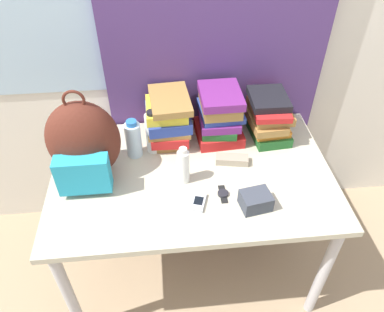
{
  "coord_description": "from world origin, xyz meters",
  "views": [
    {
      "loc": [
        -0.12,
        -0.82,
        1.91
      ],
      "look_at": [
        0.0,
        0.4,
        0.82
      ],
      "focal_mm": 35.0,
      "sensor_mm": 36.0,
      "label": 1
    }
  ],
  "objects_px": {
    "sunglasses_case": "(232,160)",
    "wristwatch": "(223,194)",
    "backpack": "(84,143)",
    "camera_pouch": "(256,201)",
    "sunscreen_bottle": "(183,166)",
    "water_bottle": "(133,139)",
    "book_stack_left": "(169,119)",
    "sports_bottle": "(153,132)",
    "cell_phone": "(199,202)",
    "book_stack_center": "(219,115)",
    "book_stack_right": "(268,116)"
  },
  "relations": [
    {
      "from": "sunscreen_bottle",
      "to": "wristwatch",
      "type": "height_order",
      "value": "sunscreen_bottle"
    },
    {
      "from": "cell_phone",
      "to": "backpack",
      "type": "bearing_deg",
      "value": 154.35
    },
    {
      "from": "camera_pouch",
      "to": "backpack",
      "type": "bearing_deg",
      "value": 159.24
    },
    {
      "from": "sunglasses_case",
      "to": "book_stack_right",
      "type": "bearing_deg",
      "value": 43.88
    },
    {
      "from": "backpack",
      "to": "camera_pouch",
      "type": "relative_size",
      "value": 3.23
    },
    {
      "from": "sunglasses_case",
      "to": "wristwatch",
      "type": "height_order",
      "value": "sunglasses_case"
    },
    {
      "from": "sunglasses_case",
      "to": "backpack",
      "type": "bearing_deg",
      "value": -179.02
    },
    {
      "from": "cell_phone",
      "to": "sunglasses_case",
      "type": "height_order",
      "value": "sunglasses_case"
    },
    {
      "from": "book_stack_right",
      "to": "wristwatch",
      "type": "relative_size",
      "value": 2.81
    },
    {
      "from": "backpack",
      "to": "water_bottle",
      "type": "xyz_separation_m",
      "value": [
        0.2,
        0.12,
        -0.09
      ]
    },
    {
      "from": "cell_phone",
      "to": "wristwatch",
      "type": "relative_size",
      "value": 1.09
    },
    {
      "from": "backpack",
      "to": "book_stack_right",
      "type": "xyz_separation_m",
      "value": [
        0.86,
        0.21,
        -0.07
      ]
    },
    {
      "from": "sports_bottle",
      "to": "backpack",
      "type": "bearing_deg",
      "value": -154.16
    },
    {
      "from": "book_stack_center",
      "to": "book_stack_right",
      "type": "distance_m",
      "value": 0.24
    },
    {
      "from": "book_stack_right",
      "to": "sunglasses_case",
      "type": "relative_size",
      "value": 1.82
    },
    {
      "from": "sunglasses_case",
      "to": "wristwatch",
      "type": "distance_m",
      "value": 0.21
    },
    {
      "from": "backpack",
      "to": "cell_phone",
      "type": "distance_m",
      "value": 0.55
    },
    {
      "from": "sunscreen_bottle",
      "to": "camera_pouch",
      "type": "bearing_deg",
      "value": -32.8
    },
    {
      "from": "sports_bottle",
      "to": "cell_phone",
      "type": "xyz_separation_m",
      "value": [
        0.18,
        -0.36,
        -0.1
      ]
    },
    {
      "from": "book_stack_left",
      "to": "book_stack_right",
      "type": "distance_m",
      "value": 0.49
    },
    {
      "from": "backpack",
      "to": "wristwatch",
      "type": "relative_size",
      "value": 4.24
    },
    {
      "from": "cell_phone",
      "to": "book_stack_center",
      "type": "bearing_deg",
      "value": 71.03
    },
    {
      "from": "book_stack_left",
      "to": "book_stack_center",
      "type": "distance_m",
      "value": 0.25
    },
    {
      "from": "sports_bottle",
      "to": "sunscreen_bottle",
      "type": "bearing_deg",
      "value": -61.02
    },
    {
      "from": "sunscreen_bottle",
      "to": "cell_phone",
      "type": "relative_size",
      "value": 1.67
    },
    {
      "from": "water_bottle",
      "to": "sunglasses_case",
      "type": "relative_size",
      "value": 1.25
    },
    {
      "from": "backpack",
      "to": "sunscreen_bottle",
      "type": "distance_m",
      "value": 0.43
    },
    {
      "from": "sunglasses_case",
      "to": "wristwatch",
      "type": "relative_size",
      "value": 1.54
    },
    {
      "from": "book_stack_right",
      "to": "sports_bottle",
      "type": "bearing_deg",
      "value": -172.83
    },
    {
      "from": "backpack",
      "to": "sunglasses_case",
      "type": "distance_m",
      "value": 0.67
    },
    {
      "from": "book_stack_left",
      "to": "sports_bottle",
      "type": "xyz_separation_m",
      "value": [
        -0.08,
        -0.08,
        -0.02
      ]
    },
    {
      "from": "book_stack_center",
      "to": "wristwatch",
      "type": "distance_m",
      "value": 0.42
    },
    {
      "from": "water_bottle",
      "to": "camera_pouch",
      "type": "height_order",
      "value": "water_bottle"
    },
    {
      "from": "sunglasses_case",
      "to": "water_bottle",
      "type": "bearing_deg",
      "value": 166.82
    },
    {
      "from": "wristwatch",
      "to": "sports_bottle",
      "type": "bearing_deg",
      "value": 131.14
    },
    {
      "from": "backpack",
      "to": "camera_pouch",
      "type": "bearing_deg",
      "value": -20.76
    },
    {
      "from": "book_stack_right",
      "to": "sports_bottle",
      "type": "distance_m",
      "value": 0.57
    },
    {
      "from": "sunscreen_bottle",
      "to": "camera_pouch",
      "type": "distance_m",
      "value": 0.34
    },
    {
      "from": "book_stack_right",
      "to": "sunscreen_bottle",
      "type": "height_order",
      "value": "book_stack_right"
    },
    {
      "from": "book_stack_center",
      "to": "camera_pouch",
      "type": "distance_m",
      "value": 0.49
    },
    {
      "from": "wristwatch",
      "to": "book_stack_right",
      "type": "bearing_deg",
      "value": 54.56
    },
    {
      "from": "water_bottle",
      "to": "sunglasses_case",
      "type": "height_order",
      "value": "water_bottle"
    },
    {
      "from": "book_stack_left",
      "to": "cell_phone",
      "type": "distance_m",
      "value": 0.47
    },
    {
      "from": "sunglasses_case",
      "to": "camera_pouch",
      "type": "distance_m",
      "value": 0.28
    },
    {
      "from": "sports_bottle",
      "to": "sunscreen_bottle",
      "type": "height_order",
      "value": "sports_bottle"
    },
    {
      "from": "book_stack_left",
      "to": "wristwatch",
      "type": "distance_m",
      "value": 0.47
    },
    {
      "from": "book_stack_left",
      "to": "sunglasses_case",
      "type": "height_order",
      "value": "book_stack_left"
    },
    {
      "from": "sports_bottle",
      "to": "sunscreen_bottle",
      "type": "distance_m",
      "value": 0.26
    },
    {
      "from": "sunscreen_bottle",
      "to": "water_bottle",
      "type": "bearing_deg",
      "value": 137.34
    },
    {
      "from": "backpack",
      "to": "sunscreen_bottle",
      "type": "height_order",
      "value": "backpack"
    }
  ]
}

